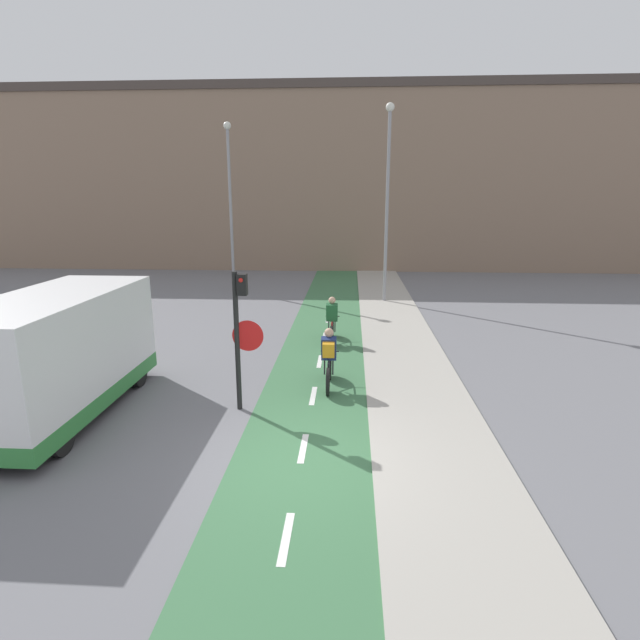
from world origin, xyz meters
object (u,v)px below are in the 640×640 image
traffic_light_pole (240,326)px  cyclist_near (329,360)px  cyclist_far (332,322)px  street_lamp_far (230,192)px  van (57,357)px  street_lamp_sidewalk (388,187)px

traffic_light_pole → cyclist_near: bearing=36.9°
cyclist_near → cyclist_far: (-0.07, 3.93, -0.05)m
street_lamp_far → van: size_ratio=1.52×
van → cyclist_far: bearing=46.3°
van → cyclist_near: bearing=18.3°
cyclist_far → van: bearing=-133.7°
cyclist_far → cyclist_near: bearing=-88.9°
street_lamp_sidewalk → cyclist_far: bearing=-107.7°
street_lamp_sidewalk → cyclist_near: street_lamp_sidewalk is taller
street_lamp_sidewalk → cyclist_near: size_ratio=4.82×
street_lamp_sidewalk → van: size_ratio=1.59×
traffic_light_pole → street_lamp_far: bearing=103.8°
van → traffic_light_pole: bearing=7.4°
traffic_light_pole → van: 3.88m
street_lamp_far → cyclist_near: size_ratio=4.62×
cyclist_near → cyclist_far: bearing=91.1°
street_lamp_sidewalk → van: 14.92m
traffic_light_pole → street_lamp_sidewalk: street_lamp_sidewalk is taller
traffic_light_pole → street_lamp_far: 14.91m
street_lamp_far → street_lamp_sidewalk: size_ratio=0.96×
street_lamp_sidewalk → cyclist_far: size_ratio=5.01×
traffic_light_pole → van: bearing=-172.6°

